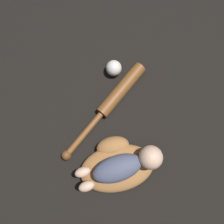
{
  "coord_description": "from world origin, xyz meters",
  "views": [
    {
      "loc": [
        -0.06,
        0.0,
        1.05
      ],
      "look_at": [
        -0.04,
        0.23,
        0.07
      ],
      "focal_mm": 35.0,
      "sensor_mm": 36.0,
      "label": 1
    }
  ],
  "objects_px": {
    "baseball_glove": "(116,165)",
    "baseball_bat": "(114,99)",
    "baseball": "(114,69)",
    "baby_figure": "(126,166)"
  },
  "relations": [
    {
      "from": "baby_figure",
      "to": "baseball",
      "type": "distance_m",
      "value": 0.48
    },
    {
      "from": "baby_figure",
      "to": "baseball",
      "type": "xyz_separation_m",
      "value": [
        -0.0,
        0.47,
        -0.08
      ]
    },
    {
      "from": "baseball_glove",
      "to": "baseball_bat",
      "type": "relative_size",
      "value": 0.8
    },
    {
      "from": "baby_figure",
      "to": "baseball_glove",
      "type": "bearing_deg",
      "value": 167.41
    },
    {
      "from": "baseball_glove",
      "to": "baseball",
      "type": "distance_m",
      "value": 0.47
    },
    {
      "from": "baseball_bat",
      "to": "baseball",
      "type": "distance_m",
      "value": 0.16
    },
    {
      "from": "baseball_glove",
      "to": "baby_figure",
      "type": "xyz_separation_m",
      "value": [
        0.04,
        -0.01,
        0.08
      ]
    },
    {
      "from": "baseball_bat",
      "to": "baseball",
      "type": "height_order",
      "value": "baseball"
    },
    {
      "from": "baseball_glove",
      "to": "baseball_bat",
      "type": "distance_m",
      "value": 0.31
    },
    {
      "from": "baseball_glove",
      "to": "baseball_bat",
      "type": "height_order",
      "value": "baseball_glove"
    }
  ]
}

